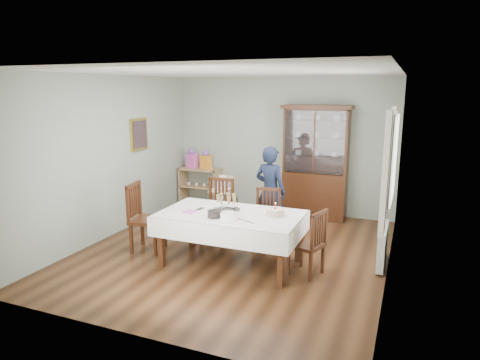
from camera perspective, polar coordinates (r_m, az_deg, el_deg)
The scene contains 25 objects.
floor at distance 6.72m, azimuth -0.82°, elevation -9.50°, with size 5.00×5.00×0.00m, color #593319.
room_shell at distance 6.79m, azimuth 0.89°, elevation 5.59°, with size 5.00×5.00×5.00m.
dining_table at distance 6.13m, azimuth -1.24°, elevation -7.82°, with size 2.01×1.16×0.76m.
china_cabinet at distance 8.30m, azimuth 10.05°, elevation 2.55°, with size 1.30×0.48×2.18m.
sideboard at distance 9.30m, azimuth -5.32°, elevation -0.84°, with size 0.90×0.38×0.80m.
picture_frame at distance 8.08m, azimuth -13.33°, elevation 5.93°, with size 0.04×0.48×0.58m, color gold.
window at distance 6.13m, azimuth 19.81°, elevation 2.71°, with size 0.04×1.02×1.22m, color white.
curtain_left at distance 5.54m, azimuth 18.82°, elevation 0.78°, with size 0.07×0.30×1.55m, color silver.
curtain_right at distance 6.76m, azimuth 19.48°, elevation 2.69°, with size 0.07×0.30×1.55m, color silver.
radiator at distance 6.44m, azimuth 18.47°, elevation -8.28°, with size 0.10×0.80×0.55m, color white.
chair_far_left at distance 7.10m, azimuth -3.10°, elevation -5.71°, with size 0.46×0.46×1.02m.
chair_far_right at distance 6.83m, azimuth 3.50°, elevation -6.71°, with size 0.47×0.47×0.93m.
chair_end_left at distance 6.83m, azimuth -12.30°, elevation -6.61°, with size 0.55×0.55×1.06m.
chair_end_right at distance 5.92m, azimuth 8.94°, elevation -9.90°, with size 0.51×0.51×0.91m.
woman at distance 7.25m, azimuth 4.04°, elevation -1.50°, with size 0.56×0.37×1.54m, color black.
high_chair at distance 7.74m, azimuth -2.25°, elevation -3.61°, with size 0.47×0.47×0.97m.
champagne_tray at distance 6.13m, azimuth -1.80°, elevation -3.47°, with size 0.39×0.39×0.23m.
birthday_cake at distance 5.88m, azimuth 4.74°, elevation -4.36°, with size 0.29×0.29×0.20m.
plate_stack_dark at distance 5.83m, azimuth -3.41°, elevation -4.54°, with size 0.19×0.19×0.09m, color black.
plate_stack_white at distance 5.72m, azimuth -1.53°, elevation -4.85°, with size 0.23×0.23×0.10m, color white.
napkin_stack at distance 6.09m, azimuth -6.79°, elevation -4.23°, with size 0.14×0.14×0.02m, color #E755BC.
cutlery at distance 6.25m, azimuth -5.62°, elevation -3.83°, with size 0.10×0.15×0.01m, color silver, non-canonical shape.
cake_knife at distance 5.66m, azimuth 0.83°, elevation -5.49°, with size 0.29×0.03×0.01m, color silver.
gift_bag_pink at distance 9.25m, azimuth -6.44°, elevation 2.79°, with size 0.26×0.20×0.43m.
gift_bag_orange at distance 9.10m, azimuth -4.58°, elevation 2.61°, with size 0.25×0.20×0.40m.
Camera 1 is at (2.43, -5.76, 2.48)m, focal length 32.00 mm.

